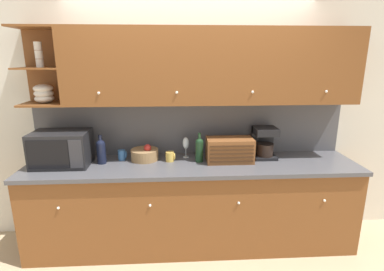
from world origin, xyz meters
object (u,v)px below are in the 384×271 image
Objects in this scene: fruit_basket at (145,154)px; bread_box at (230,150)px; microwave at (61,149)px; second_wine_bottle at (101,150)px; mug_blue_second at (170,157)px; wine_glass at (186,144)px; wine_bottle at (199,149)px; coffee_maker at (264,142)px; mug at (122,155)px.

bread_box is (0.87, -0.10, 0.06)m from fruit_basket.
microwave is 1.90× the size of fruit_basket.
second_wine_bottle reaches higher than fruit_basket.
wine_glass is (0.17, 0.11, 0.10)m from mug_blue_second.
wine_bottle is 0.71m from coffee_maker.
wine_bottle is 0.92× the size of coffee_maker.
coffee_maker is at bearing 0.32° from mug.
microwave reaches higher than fruit_basket.
second_wine_bottle is 0.44m from fruit_basket.
wine_bottle reaches higher than wine_glass.
second_wine_bottle is 1.29m from bread_box.
microwave is 1.14× the size of bread_box.
bread_box reaches higher than wine_glass.
wine_glass reaches higher than mug_blue_second.
second_wine_bottle is 0.86m from wine_glass.
mug_blue_second is 0.45× the size of wine_glass.
second_wine_bottle is at bearing -154.14° from mug.
microwave is at bearing -176.46° from coffee_maker.
mug_blue_second is (0.26, -0.06, -0.01)m from fruit_basket.
mug reaches higher than mug_blue_second.
mug_blue_second is at bearing 175.03° from wine_bottle.
second_wine_bottle is at bearing -168.68° from fruit_basket.
coffee_maker is at bearing 3.39° from second_wine_bottle.
mug is at bearing 11.94° from microwave.
bread_box is at bearing -6.44° from fruit_basket.
microwave reaches higher than mug_blue_second.
wine_bottle is (0.98, -0.00, 0.00)m from second_wine_bottle.
wine_bottle reaches higher than second_wine_bottle.
second_wine_bottle reaches higher than mug_blue_second.
fruit_basket is at bearing -172.90° from wine_glass.
wine_bottle is at bearing -0.16° from second_wine_bottle.
microwave reaches higher than wine_glass.
microwave is 1.36m from wine_bottle.
fruit_basket is 0.88m from bread_box.
microwave reaches higher than mug.
coffee_maker reaches higher than bread_box.
mug is (0.56, 0.12, -0.12)m from microwave.
bread_box reaches higher than mug_blue_second.
fruit_basket reaches higher than mug.
mug_blue_second is 0.30× the size of coffee_maker.
wine_bottle is at bearing 1.05° from microwave.
bread_box is (0.31, -0.01, -0.02)m from wine_bottle.
mug is 0.67m from wine_glass.
wine_bottle is 0.31m from bread_box.
wine_glass is 0.73× the size of wine_bottle.
bread_box is 1.43× the size of coffee_maker.
microwave is 0.38m from second_wine_bottle.
wine_glass is (0.43, 0.05, 0.09)m from fruit_basket.
mug_blue_second is (0.69, 0.02, -0.09)m from second_wine_bottle.
mug is 0.35× the size of wine_bottle.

